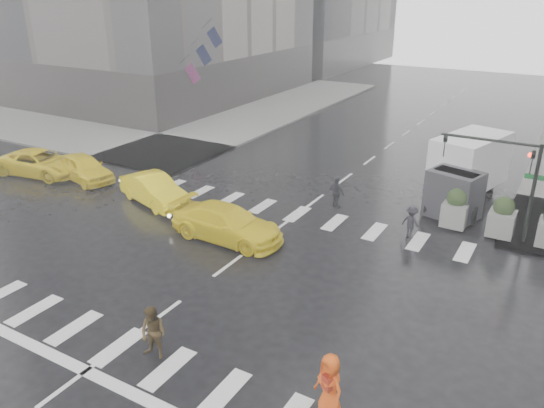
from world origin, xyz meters
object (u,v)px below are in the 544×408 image
Objects in this scene: taxi_front at (84,168)px; box_truck at (465,170)px; pedestrian_brown at (153,333)px; pedestrian_orange at (330,385)px; taxi_mid at (154,190)px; traffic_signal_pole at (510,170)px.

taxi_front is 20.90m from box_truck.
pedestrian_brown is 0.27× the size of box_truck.
taxi_front is at bearing -143.51° from box_truck.
box_truck is at bearing 114.90° from pedestrian_orange.
box_truck reaches higher than taxi_mid.
taxi_front is 0.70× the size of box_truck.
pedestrian_brown is at bearing -120.69° from taxi_mid.
traffic_signal_pole is 0.71× the size of box_truck.
traffic_signal_pole is at bearing -66.07° from taxi_front.
taxi_mid is 15.86m from box_truck.
box_truck is (19.52, 7.39, 1.04)m from taxi_front.
pedestrian_brown reaches higher than taxi_front.
pedestrian_brown is 18.19m from box_truck.
pedestrian_orange is at bearing -101.59° from taxi_front.
box_truck is (-0.16, 16.85, 0.87)m from pedestrian_orange.
taxi_front is at bearing 178.67° from pedestrian_orange.
taxi_front is 0.98× the size of taxi_mid.
taxi_front is (-14.19, 9.98, -0.11)m from pedestrian_brown.
taxi_front is (-19.69, 9.46, -0.17)m from pedestrian_orange.
taxi_front is 5.93m from taxi_mid.
taxi_front is (-21.89, -3.80, -2.46)m from traffic_signal_pole.
box_truck is (5.33, 17.36, 0.93)m from pedestrian_brown.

